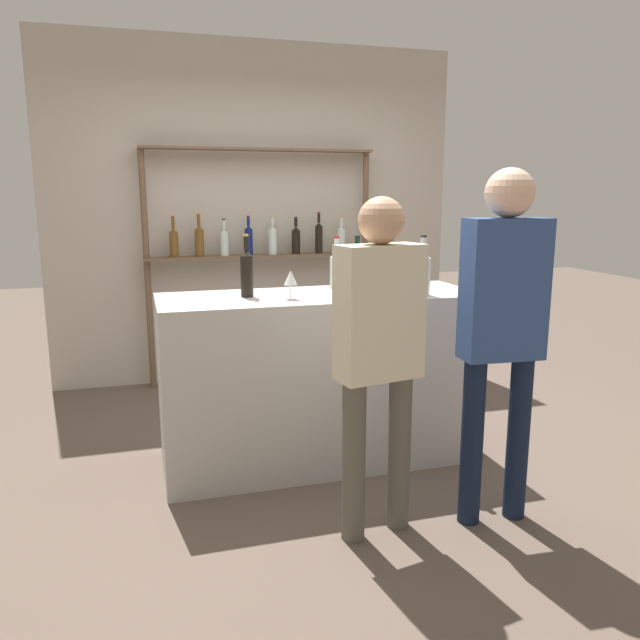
# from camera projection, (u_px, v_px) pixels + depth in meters

# --- Properties ---
(ground_plane) EXTENTS (16.00, 16.00, 0.00)m
(ground_plane) POSITION_uv_depth(u_px,v_px,m) (320.00, 458.00, 3.79)
(ground_plane) COLOR brown
(bar_counter) EXTENTS (1.84, 0.65, 1.01)m
(bar_counter) POSITION_uv_depth(u_px,v_px,m) (320.00, 378.00, 3.69)
(bar_counter) COLOR #B7B2AD
(bar_counter) RESTS_ON ground_plane
(back_wall) EXTENTS (3.44, 0.12, 2.80)m
(back_wall) POSITION_uv_depth(u_px,v_px,m) (256.00, 215.00, 5.32)
(back_wall) COLOR #B2A899
(back_wall) RESTS_ON ground_plane
(back_shelf) EXTENTS (1.90, 0.18, 1.94)m
(back_shelf) POSITION_uv_depth(u_px,v_px,m) (261.00, 233.00, 5.18)
(back_shelf) COLOR brown
(back_shelf) RESTS_ON ground_plane
(counter_bottle_0) EXTENTS (0.08, 0.08, 0.32)m
(counter_bottle_0) POSITION_uv_depth(u_px,v_px,m) (337.00, 269.00, 3.77)
(counter_bottle_0) COLOR silver
(counter_bottle_0) RESTS_ON bar_counter
(counter_bottle_1) EXTENTS (0.08, 0.08, 0.32)m
(counter_bottle_1) POSITION_uv_depth(u_px,v_px,m) (357.00, 269.00, 3.77)
(counter_bottle_1) COLOR black
(counter_bottle_1) RESTS_ON bar_counter
(counter_bottle_2) EXTENTS (0.07, 0.07, 0.35)m
(counter_bottle_2) POSITION_uv_depth(u_px,v_px,m) (247.00, 272.00, 3.47)
(counter_bottle_2) COLOR black
(counter_bottle_2) RESTS_ON bar_counter
(counter_bottle_3) EXTENTS (0.09, 0.09, 0.34)m
(counter_bottle_3) POSITION_uv_depth(u_px,v_px,m) (423.00, 272.00, 3.53)
(counter_bottle_3) COLOR silver
(counter_bottle_3) RESTS_ON bar_counter
(wine_glass) EXTENTS (0.07, 0.07, 0.16)m
(wine_glass) POSITION_uv_depth(u_px,v_px,m) (291.00, 278.00, 3.39)
(wine_glass) COLOR silver
(wine_glass) RESTS_ON bar_counter
(cork_jar) EXTENTS (0.10, 0.10, 0.13)m
(cork_jar) POSITION_uv_depth(u_px,v_px,m) (393.00, 283.00, 3.58)
(cork_jar) COLOR silver
(cork_jar) RESTS_ON bar_counter
(customer_center) EXTENTS (0.41, 0.24, 1.57)m
(customer_center) POSITION_uv_depth(u_px,v_px,m) (379.00, 341.00, 2.79)
(customer_center) COLOR #575347
(customer_center) RESTS_ON ground_plane
(customer_right) EXTENTS (0.39, 0.22, 1.69)m
(customer_right) POSITION_uv_depth(u_px,v_px,m) (503.00, 316.00, 2.89)
(customer_right) COLOR #121C33
(customer_right) RESTS_ON ground_plane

